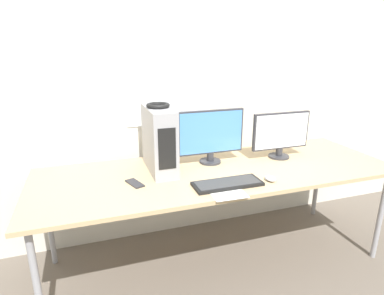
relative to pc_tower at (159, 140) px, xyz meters
name	(u,v)px	position (x,y,z in m)	size (l,w,h in m)	color
wall_back	(193,80)	(0.40, 0.44, 0.36)	(8.00, 0.07, 2.70)	beige
desk	(218,175)	(0.40, -0.13, -0.27)	(2.59, 0.89, 0.77)	tan
pc_tower	(159,140)	(0.00, 0.00, 0.00)	(0.17, 0.46, 0.46)	#9E9EA3
headphones	(158,105)	(0.00, 0.00, 0.24)	(0.16, 0.16, 0.03)	black
monitor_main	(210,135)	(0.40, 0.03, -0.01)	(0.52, 0.16, 0.41)	#333338
monitor_right_near	(281,134)	(0.97, -0.04, -0.03)	(0.48, 0.16, 0.37)	#333338
keyboard	(227,184)	(0.35, -0.40, -0.22)	(0.45, 0.17, 0.02)	black
mouse	(270,178)	(0.65, -0.42, -0.21)	(0.07, 0.09, 0.03)	#B2B2B7
cell_phone	(135,183)	(-0.21, -0.19, -0.22)	(0.11, 0.17, 0.01)	#232328
paper_sheet_left	(224,189)	(0.30, -0.45, -0.23)	(0.22, 0.30, 0.00)	white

